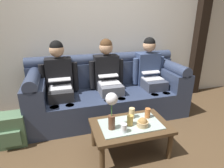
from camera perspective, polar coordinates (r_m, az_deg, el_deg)
name	(u,v)px	position (r m, az deg, el deg)	size (l,w,h in m)	color
ground_plane	(135,161)	(2.31, 7.00, -22.24)	(14.00, 14.00, 0.00)	#4C3823
back_wall_patterned	(99,22)	(3.33, -3.90, 18.36)	(6.00, 0.12, 2.90)	silver
timber_pillar	(202,21)	(4.13, 25.60, 16.89)	(0.20, 0.20, 2.90)	black
couch	(108,93)	(3.05, -1.25, -2.66)	(2.43, 0.88, 0.96)	#2D3851
person_left	(60,80)	(2.86, -15.63, 1.18)	(0.56, 0.67, 1.22)	#232326
person_middle	(108,76)	(2.95, -1.27, 2.52)	(0.56, 0.67, 1.22)	#595B66
person_right	(150,72)	(3.21, 11.51, 3.58)	(0.56, 0.67, 1.22)	#383D4C
coffee_table	(130,128)	(2.24, 5.58, -13.19)	(0.88, 0.56, 0.38)	#47331E
flower_vase	(112,106)	(1.97, -0.12, -6.63)	(0.13, 0.13, 0.42)	brown
snack_bowl	(143,123)	(2.16, 9.30, -11.58)	(0.13, 0.13, 0.11)	tan
cup_near_left	(132,113)	(2.29, 6.03, -8.75)	(0.07, 0.07, 0.13)	#DBB77A
cup_near_right	(148,113)	(2.33, 10.76, -8.67)	(0.07, 0.07, 0.12)	#B26633
cup_far_center	(124,128)	(2.04, 3.63, -13.18)	(0.07, 0.07, 0.10)	silver
cup_far_left	(130,120)	(2.16, 5.48, -10.88)	(0.07, 0.07, 0.12)	gold
backpack_left	(13,130)	(2.71, -27.98, -12.21)	(0.32, 0.29, 0.42)	#4C6B4C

